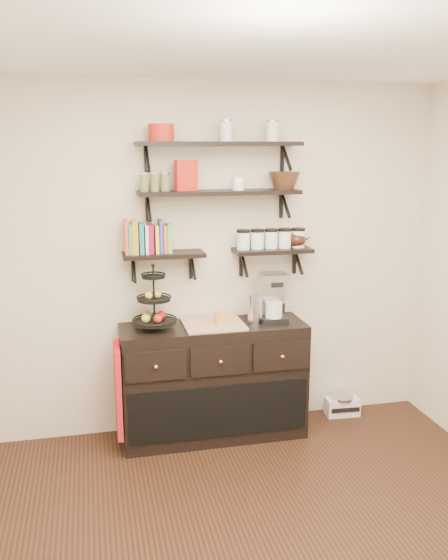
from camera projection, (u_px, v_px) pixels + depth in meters
ceiling at (297, 35)px, 2.64m from camera, size 3.50×3.50×0.02m
back_wall at (216, 260)px, 4.60m from camera, size 3.50×0.02×2.70m
shelf_top at (219, 144)px, 4.28m from camera, size 1.20×0.27×0.23m
shelf_mid at (219, 193)px, 4.36m from camera, size 1.20×0.27×0.23m
shelf_low_left at (164, 255)px, 4.38m from camera, size 0.60×0.25×0.23m
shelf_low_right at (272, 251)px, 4.56m from camera, size 0.60×0.25×0.23m
cookbooks at (151, 238)px, 4.33m from camera, size 0.36×0.15×0.26m
glass_canisters at (271, 240)px, 4.54m from camera, size 0.54×0.10×0.13m
sideboard at (214, 381)px, 4.56m from camera, size 1.40×0.50×0.92m
fruit_stand at (155, 308)px, 4.33m from camera, size 0.32×0.32×0.47m
candle at (221, 317)px, 4.46m from camera, size 0.08×0.08×0.08m
coffee_maker at (272, 298)px, 4.55m from camera, size 0.21×0.20×0.38m
thermal_carafe at (255, 309)px, 4.49m from camera, size 0.11×0.11×0.22m
apron at (118, 390)px, 4.30m from camera, size 0.04×0.29×0.68m
radio at (342, 406)px, 4.99m from camera, size 0.29×0.20×0.17m
recipe_box at (186, 176)px, 4.28m from camera, size 0.17×0.10×0.22m
walnut_bowl at (284, 181)px, 4.45m from camera, size 0.24×0.24×0.13m
ramekins at (238, 183)px, 4.37m from camera, size 0.09×0.09×0.10m
teapot at (297, 239)px, 4.59m from camera, size 0.19×0.15×0.14m
red_pot at (161, 133)px, 4.17m from camera, size 0.18×0.18×0.12m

